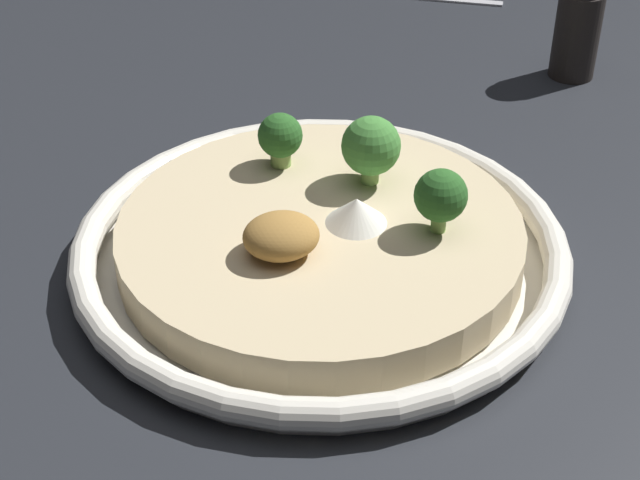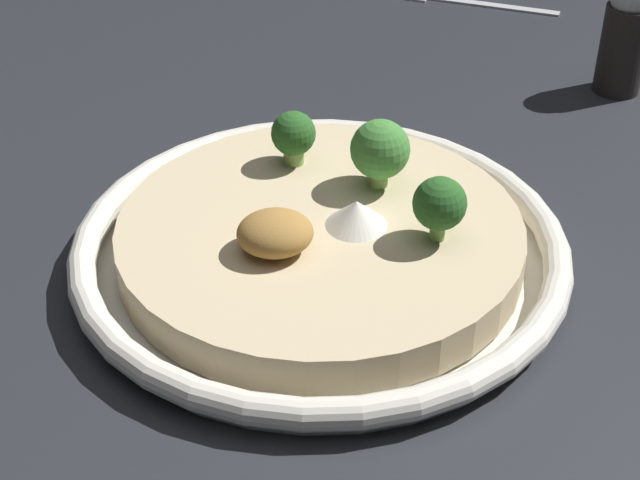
{
  "view_description": "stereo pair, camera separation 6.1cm",
  "coord_description": "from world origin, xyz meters",
  "px_view_note": "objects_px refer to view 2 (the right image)",
  "views": [
    {
      "loc": [
        -0.13,
        -0.48,
        0.37
      ],
      "look_at": [
        0.0,
        0.0,
        0.02
      ],
      "focal_mm": 55.0,
      "sensor_mm": 36.0,
      "label": 1
    },
    {
      "loc": [
        -0.07,
        -0.5,
        0.37
      ],
      "look_at": [
        0.0,
        0.0,
        0.02
      ],
      "focal_mm": 55.0,
      "sensor_mm": 36.0,
      "label": 2
    }
  ],
  "objects_px": {
    "broccoli_back_right": "(380,150)",
    "broccoli_back": "(293,135)",
    "pepper_shaker": "(626,36)",
    "broccoli_right": "(440,205)",
    "risotto_bowl": "(320,245)"
  },
  "relations": [
    {
      "from": "broccoli_back_right",
      "to": "broccoli_right",
      "type": "relative_size",
      "value": 1.12
    },
    {
      "from": "broccoli_back_right",
      "to": "pepper_shaker",
      "type": "height_order",
      "value": "pepper_shaker"
    },
    {
      "from": "broccoli_right",
      "to": "pepper_shaker",
      "type": "relative_size",
      "value": 0.42
    },
    {
      "from": "pepper_shaker",
      "to": "broccoli_right",
      "type": "bearing_deg",
      "value": -132.09
    },
    {
      "from": "broccoli_back",
      "to": "broccoli_right",
      "type": "relative_size",
      "value": 0.9
    },
    {
      "from": "broccoli_right",
      "to": "broccoli_back",
      "type": "bearing_deg",
      "value": 126.73
    },
    {
      "from": "risotto_bowl",
      "to": "broccoli_right",
      "type": "xyz_separation_m",
      "value": [
        0.07,
        -0.03,
        0.04
      ]
    },
    {
      "from": "broccoli_back_right",
      "to": "broccoli_back",
      "type": "relative_size",
      "value": 1.24
    },
    {
      "from": "risotto_bowl",
      "to": "broccoli_right",
      "type": "height_order",
      "value": "broccoli_right"
    },
    {
      "from": "broccoli_right",
      "to": "pepper_shaker",
      "type": "xyz_separation_m",
      "value": [
        0.21,
        0.24,
        -0.01
      ]
    },
    {
      "from": "broccoli_back_right",
      "to": "broccoli_right",
      "type": "height_order",
      "value": "broccoli_back_right"
    },
    {
      "from": "broccoli_back_right",
      "to": "risotto_bowl",
      "type": "bearing_deg",
      "value": -139.27
    },
    {
      "from": "broccoli_right",
      "to": "broccoli_back_right",
      "type": "bearing_deg",
      "value": 110.05
    },
    {
      "from": "broccoli_back_right",
      "to": "broccoli_right",
      "type": "bearing_deg",
      "value": -69.95
    },
    {
      "from": "risotto_bowl",
      "to": "broccoli_back",
      "type": "relative_size",
      "value": 8.32
    }
  ]
}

